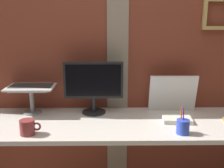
{
  "coord_description": "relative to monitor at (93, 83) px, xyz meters",
  "views": [
    {
      "loc": [
        0.1,
        -1.65,
        1.46
      ],
      "look_at": [
        0.12,
        0.2,
        1.01
      ],
      "focal_mm": 42.23,
      "sensor_mm": 36.0,
      "label": 1
    }
  ],
  "objects": [
    {
      "name": "laptop_stand",
      "position": [
        -0.47,
        0.0,
        -0.1
      ],
      "size": [
        0.28,
        0.22,
        0.2
      ],
      "color": "gray",
      "rests_on": "desk"
    },
    {
      "name": "whiteboard_panel",
      "position": [
        0.61,
        0.03,
        -0.09
      ],
      "size": [
        0.37,
        0.07,
        0.29
      ],
      "primitive_type": "cube",
      "rotation": [
        0.2,
        0.0,
        0.0
      ],
      "color": "white",
      "rests_on": "desk"
    },
    {
      "name": "monitor",
      "position": [
        0.0,
        0.0,
        0.0
      ],
      "size": [
        0.45,
        0.18,
        0.4
      ],
      "color": "black",
      "rests_on": "desk"
    },
    {
      "name": "laptop",
      "position": [
        -0.47,
        0.08,
        0.02
      ],
      "size": [
        0.35,
        0.32,
        0.23
      ],
      "color": "silver",
      "rests_on": "laptop_stand"
    },
    {
      "name": "pen_cup",
      "position": [
        0.58,
        -0.39,
        -0.19
      ],
      "size": [
        0.08,
        0.08,
        0.17
      ],
      "color": "blue",
      "rests_on": "desk"
    },
    {
      "name": "paper_clutter_stack",
      "position": [
        0.6,
        -0.19,
        -0.22
      ],
      "size": [
        0.21,
        0.15,
        0.03
      ],
      "primitive_type": "cube",
      "rotation": [
        0.0,
        0.0,
        -0.07
      ],
      "color": "silver",
      "rests_on": "desk"
    },
    {
      "name": "desk",
      "position": [
        0.14,
        -0.19,
        -0.31
      ],
      "size": [
        2.17,
        0.62,
        0.76
      ],
      "color": "silver",
      "rests_on": "ground_plane"
    },
    {
      "name": "brick_wall_back",
      "position": [
        0.02,
        0.18,
        0.32
      ],
      "size": [
        3.33,
        0.16,
        2.64
      ],
      "color": "brown",
      "rests_on": "ground_plane"
    },
    {
      "name": "coffee_mug",
      "position": [
        -0.39,
        -0.4,
        -0.19
      ],
      "size": [
        0.13,
        0.09,
        0.1
      ],
      "color": "maroon",
      "rests_on": "desk"
    }
  ]
}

